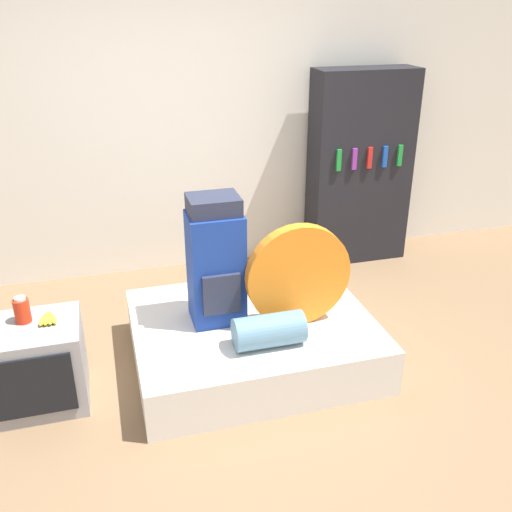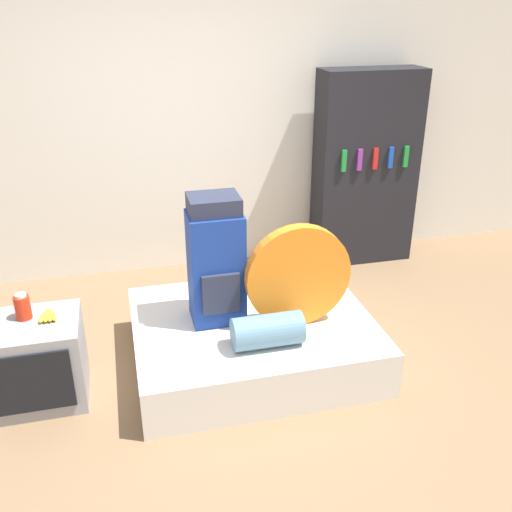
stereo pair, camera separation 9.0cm
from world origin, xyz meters
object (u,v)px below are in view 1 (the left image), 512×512
Objects in this scene: tent_bag at (298,275)px; sleeping_roll at (269,331)px; bookshelf at (360,168)px; television at (37,365)px; canister at (22,310)px; backpack at (216,262)px.

sleeping_roll is (-0.25, -0.21, -0.24)m from tent_bag.
bookshelf is at bearing 51.27° from sleeping_roll.
television is at bearing -152.06° from bookshelf.
television is (-1.61, 0.04, -0.39)m from tent_bag.
canister reaches higher than sleeping_roll.
tent_bag is 1.65m from canister.
television reaches higher than sleeping_roll.
sleeping_roll is at bearing -59.55° from backpack.
sleeping_roll is 0.78× the size of television.
television is 0.35m from canister.
bookshelf reaches higher than sleeping_roll.
canister is at bearing -153.49° from bookshelf.
backpack is at bearing 3.96° from canister.
tent_bag is (0.48, -0.19, -0.07)m from backpack.
bookshelf is (2.73, 1.36, 0.25)m from canister.
bookshelf reaches higher than canister.
backpack is 2.04m from bookshelf.
backpack reaches higher than canister.
bookshelf reaches higher than tent_bag.
sleeping_roll is 1.39m from television.
backpack is 1.22m from television.
bookshelf is at bearing 39.15° from backpack.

